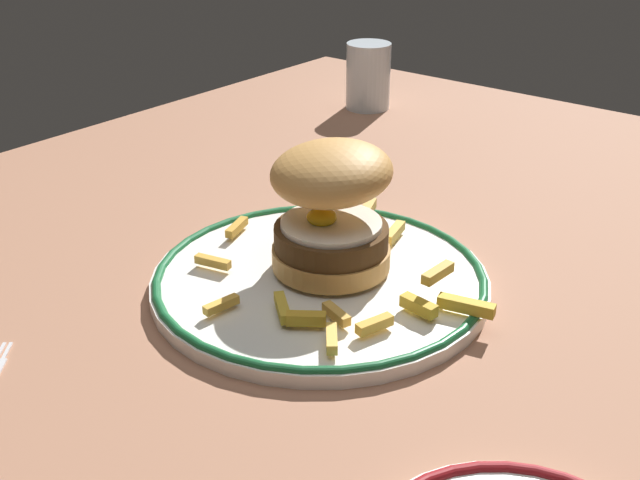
% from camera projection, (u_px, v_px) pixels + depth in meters
% --- Properties ---
extents(ground_plane, '(1.44, 1.01, 0.04)m').
position_uv_depth(ground_plane, '(262.00, 322.00, 0.67)').
color(ground_plane, '#A06C51').
extents(dinner_plate, '(0.29, 0.29, 0.02)m').
position_uv_depth(dinner_plate, '(320.00, 279.00, 0.68)').
color(dinner_plate, white).
rests_on(dinner_plate, ground_plane).
extents(burger, '(0.13, 0.13, 0.11)m').
position_uv_depth(burger, '(331.00, 205.00, 0.67)').
color(burger, '#C88C46').
rests_on(burger, dinner_plate).
extents(fries_pile, '(0.26, 0.28, 0.03)m').
position_uv_depth(fries_pile, '(347.00, 270.00, 0.66)').
color(fries_pile, gold).
rests_on(fries_pile, dinner_plate).
extents(water_glass, '(0.06, 0.06, 0.10)m').
position_uv_depth(water_glass, '(368.00, 81.00, 1.14)').
color(water_glass, silver).
rests_on(water_glass, ground_plane).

